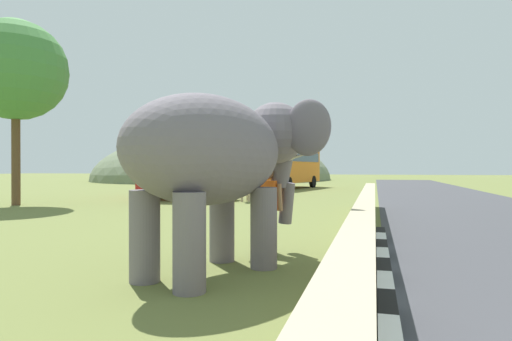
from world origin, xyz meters
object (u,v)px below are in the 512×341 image
(elephant, at_px, (223,153))
(cow_far, at_px, (229,183))
(person_handler, at_px, (268,205))
(cow_mid, at_px, (255,183))
(bus_red, at_px, (197,161))
(cow_near, at_px, (248,184))
(bus_orange, at_px, (288,163))

(elephant, relative_size, cow_far, 2.14)
(person_handler, relative_size, cow_mid, 0.87)
(elephant, xyz_separation_m, bus_red, (17.13, 7.88, 0.21))
(cow_near, relative_size, cow_mid, 0.99)
(elephant, bearing_deg, bus_orange, 9.14)
(cow_near, bearing_deg, person_handler, -161.62)
(person_handler, bearing_deg, cow_near, 18.38)
(bus_red, distance_m, bus_orange, 10.86)
(bus_orange, height_order, cow_near, bus_orange)
(cow_near, relative_size, cow_far, 0.99)
(bus_orange, bearing_deg, cow_mid, -176.96)
(bus_orange, height_order, cow_mid, bus_orange)
(person_handler, height_order, bus_red, bus_red)
(elephant, relative_size, cow_near, 2.15)
(person_handler, distance_m, cow_near, 12.83)
(bus_orange, bearing_deg, person_handler, -169.56)
(cow_mid, bearing_deg, person_handler, -163.29)
(bus_red, relative_size, cow_far, 4.93)
(bus_red, bearing_deg, bus_orange, -18.61)
(person_handler, relative_size, cow_near, 0.88)
(elephant, bearing_deg, bus_red, 24.69)
(bus_red, xyz_separation_m, cow_near, (-3.35, -4.18, -1.21))
(bus_orange, relative_size, cow_near, 4.68)
(person_handler, distance_m, bus_orange, 26.28)
(elephant, distance_m, bus_orange, 27.78)
(person_handler, xyz_separation_m, cow_mid, (13.70, 4.11, -0.06))
(person_handler, bearing_deg, elephant, 167.88)
(person_handler, xyz_separation_m, bus_red, (15.53, 8.22, 1.16))
(elephant, relative_size, bus_red, 0.43)
(bus_red, bearing_deg, elephant, -155.31)
(elephant, height_order, cow_far, elephant)
(person_handler, bearing_deg, bus_red, 27.89)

